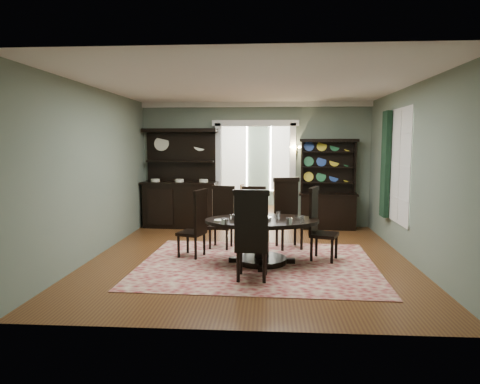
% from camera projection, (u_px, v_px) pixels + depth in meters
% --- Properties ---
extents(room, '(5.51, 6.01, 3.01)m').
position_uv_depth(room, '(250.00, 169.00, 7.45)').
color(room, brown).
rests_on(room, ground).
extents(parlor, '(3.51, 3.50, 3.01)m').
position_uv_depth(parlor, '(258.00, 160.00, 12.90)').
color(parlor, brown).
rests_on(parlor, ground).
extents(doorway_trim, '(2.08, 0.25, 2.57)m').
position_uv_depth(doorway_trim, '(255.00, 160.00, 10.38)').
color(doorway_trim, silver).
rests_on(doorway_trim, floor).
extents(right_window, '(0.15, 1.47, 2.12)m').
position_uv_depth(right_window, '(393.00, 165.00, 8.15)').
color(right_window, white).
rests_on(right_window, wall_right).
extents(wall_sconce, '(0.27, 0.21, 0.21)m').
position_uv_depth(wall_sconce, '(295.00, 149.00, 10.13)').
color(wall_sconce, gold).
rests_on(wall_sconce, back_wall_right).
extents(rug, '(3.97, 3.21, 0.01)m').
position_uv_depth(rug, '(257.00, 264.00, 7.14)').
color(rug, maroon).
rests_on(rug, floor).
extents(dining_table, '(1.99, 1.89, 0.75)m').
position_uv_depth(dining_table, '(262.00, 233.00, 7.16)').
color(dining_table, black).
rests_on(dining_table, rug).
extents(centerpiece, '(1.49, 0.96, 0.24)m').
position_uv_depth(centerpiece, '(262.00, 216.00, 7.07)').
color(centerpiece, silver).
rests_on(centerpiece, dining_table).
extents(chair_far_left, '(0.51, 0.49, 1.20)m').
position_uv_depth(chair_far_left, '(222.00, 215.00, 8.28)').
color(chair_far_left, black).
rests_on(chair_far_left, rug).
extents(chair_far_mid, '(0.46, 0.44, 1.19)m').
position_uv_depth(chair_far_mid, '(254.00, 216.00, 8.23)').
color(chair_far_mid, black).
rests_on(chair_far_mid, rug).
extents(chair_far_right, '(0.61, 0.59, 1.36)m').
position_uv_depth(chair_far_right, '(287.00, 211.00, 8.28)').
color(chair_far_right, black).
rests_on(chair_far_right, rug).
extents(chair_end_left, '(0.54, 0.55, 1.21)m').
position_uv_depth(chair_end_left, '(196.00, 222.00, 7.52)').
color(chair_end_left, black).
rests_on(chair_end_left, rug).
extents(chair_end_right, '(0.58, 0.59, 1.27)m').
position_uv_depth(chair_end_right, '(318.00, 222.00, 7.37)').
color(chair_end_right, black).
rests_on(chair_end_right, rug).
extents(chair_near, '(0.53, 0.49, 1.36)m').
position_uv_depth(chair_near, '(252.00, 233.00, 6.18)').
color(chair_near, black).
rests_on(chair_near, rug).
extents(sideboard, '(1.83, 0.74, 2.37)m').
position_uv_depth(sideboard, '(180.00, 193.00, 10.31)').
color(sideboard, black).
rests_on(sideboard, floor).
extents(welsh_dresser, '(1.39, 0.58, 2.12)m').
position_uv_depth(welsh_dresser, '(328.00, 196.00, 10.13)').
color(welsh_dresser, black).
rests_on(welsh_dresser, floor).
extents(parlor_table, '(0.71, 0.71, 0.66)m').
position_uv_depth(parlor_table, '(256.00, 198.00, 12.43)').
color(parlor_table, '#523317').
rests_on(parlor_table, parlor_floor).
extents(parlor_chair_left, '(0.39, 0.38, 0.85)m').
position_uv_depth(parlor_chair_left, '(239.00, 198.00, 12.34)').
color(parlor_chair_left, '#523317').
rests_on(parlor_chair_left, parlor_floor).
extents(parlor_chair_right, '(0.41, 0.39, 0.93)m').
position_uv_depth(parlor_chair_right, '(278.00, 197.00, 12.30)').
color(parlor_chair_right, '#523317').
rests_on(parlor_chair_right, parlor_floor).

